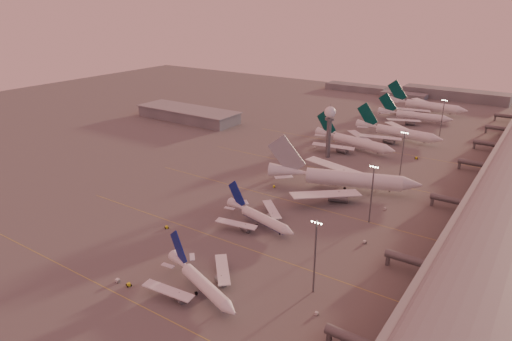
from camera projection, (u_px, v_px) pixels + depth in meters
The scene contains 26 objects.
ground at pixel (176, 240), 172.50m from camera, with size 700.00×700.00×0.00m, color #5E5B5B.
taxiway_markings at pixel (315, 207), 200.11m from camera, with size 180.00×185.25×0.02m.
hangar at pixel (188, 114), 342.35m from camera, with size 82.00×27.00×8.50m.
radar_tower at pixel (330, 122), 255.39m from camera, with size 6.40×6.40×31.10m.
mast_a at pixel (315, 253), 137.20m from camera, with size 3.60×0.56×25.00m.
mast_b at pixel (372, 191), 181.37m from camera, with size 3.60×0.56×25.00m.
mast_c at pixel (402, 153), 226.58m from camera, with size 3.60×0.56×25.00m.
mast_d at pixel (442, 116), 297.32m from camera, with size 3.60×0.56×25.00m.
distant_horizon at pixel (423, 93), 421.52m from camera, with size 165.00×37.50×9.00m.
narrowbody_near at pixel (201, 284), 140.59m from camera, with size 36.96×28.97×15.05m.
narrowbody_mid at pixel (260, 219), 182.32m from camera, with size 37.57×29.62×14.93m.
widebody_white at pixel (343, 182), 215.78m from camera, with size 69.49×54.75×25.46m.
greentail_a at pixel (354, 143), 275.17m from camera, with size 55.53×44.44×20.37m.
greentail_b at pixel (398, 134), 293.65m from camera, with size 58.68×47.19×21.32m.
greentail_c at pixel (415, 117), 336.03m from camera, with size 54.41×43.82×19.76m.
greentail_d at pixel (426, 107), 363.56m from camera, with size 65.22×52.50×23.68m.
gsv_truck_a at pixel (118, 279), 146.20m from camera, with size 6.19×2.78×2.42m.
gsv_tug_near at pixel (129, 285), 144.63m from camera, with size 3.15×3.92×0.97m.
gsv_catering_a at pixel (317, 310), 131.01m from camera, with size 4.31×2.09×3.53m.
gsv_tug_mid at pixel (167, 227), 181.02m from camera, with size 3.82×3.25×0.94m.
gsv_truck_b at pixel (366, 241), 169.40m from camera, with size 5.74×2.95×2.21m.
gsv_truck_c at pixel (275, 186), 219.95m from camera, with size 5.23×3.96×2.01m.
gsv_catering_b at pixel (386, 206), 196.47m from camera, with size 4.76×2.95×3.63m.
gsv_tug_far at pixel (325, 176), 233.45m from camera, with size 3.00×3.57×0.88m.
gsv_truck_d at pixel (315, 147), 277.52m from camera, with size 3.33×5.67×2.16m.
gsv_tug_hangar at pixel (416, 158), 259.28m from camera, with size 4.29×3.25×1.09m.
Camera 1 is at (110.31, -108.92, 85.62)m, focal length 32.00 mm.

